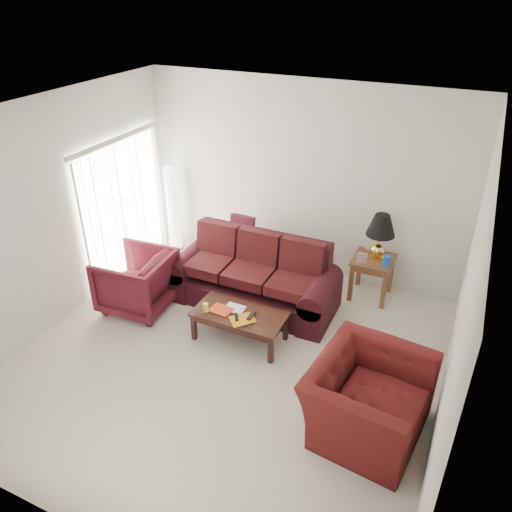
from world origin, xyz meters
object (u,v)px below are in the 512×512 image
(armchair_right, at_px, (368,399))
(coffee_table, at_px, (240,326))
(sofa, at_px, (252,274))
(armchair_left, at_px, (137,281))
(floor_lamp, at_px, (173,209))
(end_table, at_px, (371,277))

(armchair_right, relative_size, coffee_table, 1.05)
(sofa, bearing_deg, armchair_left, -147.29)
(floor_lamp, relative_size, armchair_right, 1.20)
(armchair_left, xyz_separation_m, coffee_table, (1.65, -0.06, -0.22))
(sofa, distance_m, floor_lamp, 2.17)
(floor_lamp, bearing_deg, coffee_table, -39.82)
(floor_lamp, relative_size, coffee_table, 1.26)
(floor_lamp, height_order, armchair_right, floor_lamp)
(end_table, distance_m, armchair_right, 2.56)
(sofa, xyz_separation_m, armchair_right, (2.06, -1.60, -0.08))
(sofa, height_order, coffee_table, sofa)
(sofa, bearing_deg, armchair_right, -33.15)
(floor_lamp, bearing_deg, armchair_right, -32.57)
(end_table, distance_m, armchair_left, 3.41)
(armchair_right, bearing_deg, floor_lamp, 64.50)
(end_table, bearing_deg, floor_lamp, 179.17)
(armchair_left, distance_m, coffee_table, 1.67)
(end_table, relative_size, floor_lamp, 0.42)
(sofa, distance_m, armchair_right, 2.61)
(armchair_right, bearing_deg, coffee_table, 74.58)
(sofa, distance_m, coffee_table, 0.90)
(floor_lamp, distance_m, armchair_left, 1.82)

